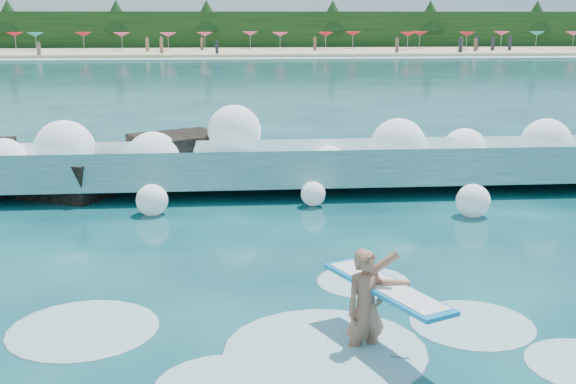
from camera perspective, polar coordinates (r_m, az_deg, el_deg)
ground at (r=12.10m, az=-6.34°, el=-7.94°), size 200.00×200.00×0.00m
beach at (r=89.34m, az=-5.25°, el=10.97°), size 140.00×20.00×0.40m
wet_band at (r=78.37m, az=-5.27°, el=10.47°), size 140.00×5.00×0.08m
treeline at (r=99.26m, az=-5.26°, el=12.57°), size 140.00×4.00×5.00m
breaking_wave at (r=19.05m, az=-0.94°, el=1.96°), size 18.64×2.88×1.61m
rock_cluster at (r=19.89m, az=-17.59°, el=1.65°), size 8.57×3.70×1.58m
surfer_with_board at (r=9.99m, az=6.54°, el=-8.85°), size 1.45×2.88×1.71m
wave_spray at (r=18.77m, az=-1.76°, el=3.24°), size 15.29×4.68×2.21m
surf_foam at (r=10.39m, az=1.44°, el=-11.64°), size 8.72×5.18×0.14m
beach_umbrellas at (r=91.10m, az=-5.25°, el=12.32°), size 111.12×6.56×0.50m
beachgoers at (r=85.77m, az=-2.49°, el=11.52°), size 96.22×13.27×1.94m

